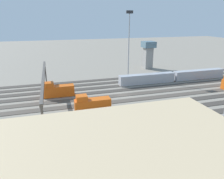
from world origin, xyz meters
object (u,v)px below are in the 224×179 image
Objects in this scene: signal_gantry at (44,79)px; train_on_track_3 at (58,90)px; train_on_track_2 at (174,76)px; train_on_track_6 at (92,104)px; light_mast_0 at (129,36)px; control_tower at (148,53)px.

train_on_track_3 is at bearing -128.27° from signal_gantry.
train_on_track_2 is 4.72× the size of train_on_track_6.
light_mast_0 reaches higher than train_on_track_6.
train_on_track_2 is 25.36m from control_tower.
control_tower is at bearing -89.58° from train_on_track_2.
light_mast_0 is 0.62× the size of signal_gantry.
train_on_track_2 is 25.25m from light_mast_0.
control_tower reaches higher than signal_gantry.
train_on_track_2 is at bearing -168.87° from signal_gantry.
train_on_track_6 is 16.93m from signal_gantry.
signal_gantry is (3.95, 5.00, 5.64)m from train_on_track_3.
train_on_track_2 is at bearing 142.23° from light_mast_0.
control_tower is (-50.66, -34.63, 0.27)m from signal_gantry.
train_on_track_6 is at bearing 27.52° from train_on_track_2.
control_tower is at bearing -130.57° from train_on_track_6.
control_tower reaches higher than train_on_track_6.
light_mast_0 is at bearing -147.88° from signal_gantry.
train_on_track_3 is 0.21× the size of train_on_track_2.
train_on_track_2 is 52.13m from signal_gantry.
train_on_track_3 is at bearing 32.38° from control_tower.
train_on_track_3 and train_on_track_6 have the same top height.
signal_gantry is 61.36m from control_tower.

